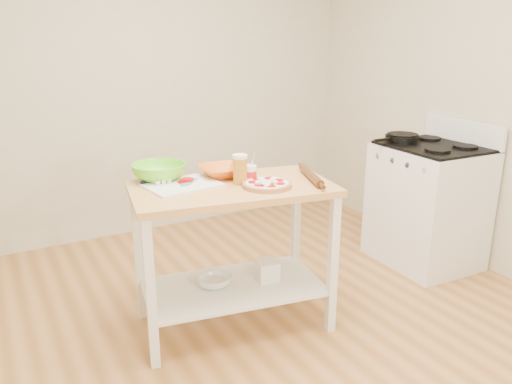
{
  "coord_description": "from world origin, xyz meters",
  "views": [
    {
      "loc": [
        -1.29,
        -2.04,
        1.71
      ],
      "look_at": [
        0.1,
        0.41,
        0.84
      ],
      "focal_mm": 35.0,
      "sensor_mm": 36.0,
      "label": 1
    }
  ],
  "objects_px": {
    "rolling_pin": "(311,176)",
    "shelf_bin": "(267,270)",
    "knife": "(155,180)",
    "cutting_board": "(181,184)",
    "green_bowl": "(159,172)",
    "gas_stove": "(427,204)",
    "skillet": "(402,137)",
    "pizza": "(267,184)",
    "yogurt_tub": "(250,173)",
    "beer_pint": "(240,169)",
    "spatula": "(189,182)",
    "prep_island": "(233,226)",
    "orange_bowl": "(222,171)",
    "shelf_glass_bowl": "(214,281)"
  },
  "relations": [
    {
      "from": "rolling_pin",
      "to": "shelf_bin",
      "type": "bearing_deg",
      "value": 161.5
    },
    {
      "from": "knife",
      "to": "cutting_board",
      "type": "bearing_deg",
      "value": -67.92
    },
    {
      "from": "green_bowl",
      "to": "shelf_bin",
      "type": "distance_m",
      "value": 0.9
    },
    {
      "from": "gas_stove",
      "to": "knife",
      "type": "distance_m",
      "value": 2.15
    },
    {
      "from": "skillet",
      "to": "rolling_pin",
      "type": "distance_m",
      "value": 1.23
    },
    {
      "from": "pizza",
      "to": "yogurt_tub",
      "type": "xyz_separation_m",
      "value": [
        -0.03,
        0.14,
        0.03
      ]
    },
    {
      "from": "beer_pint",
      "to": "green_bowl",
      "type": "bearing_deg",
      "value": 141.38
    },
    {
      "from": "spatula",
      "to": "yogurt_tub",
      "type": "height_order",
      "value": "yogurt_tub"
    },
    {
      "from": "skillet",
      "to": "spatula",
      "type": "distance_m",
      "value": 1.84
    },
    {
      "from": "prep_island",
      "to": "orange_bowl",
      "type": "xyz_separation_m",
      "value": [
        0.03,
        0.2,
        0.29
      ]
    },
    {
      "from": "green_bowl",
      "to": "yogurt_tub",
      "type": "bearing_deg",
      "value": -33.06
    },
    {
      "from": "beer_pint",
      "to": "yogurt_tub",
      "type": "relative_size",
      "value": 0.99
    },
    {
      "from": "orange_bowl",
      "to": "rolling_pin",
      "type": "bearing_deg",
      "value": -36.1
    },
    {
      "from": "cutting_board",
      "to": "knife",
      "type": "xyz_separation_m",
      "value": [
        -0.11,
        0.14,
        0.01
      ]
    },
    {
      "from": "cutting_board",
      "to": "skillet",
      "type": "bearing_deg",
      "value": -2.46
    },
    {
      "from": "spatula",
      "to": "green_bowl",
      "type": "bearing_deg",
      "value": 98.13
    },
    {
      "from": "knife",
      "to": "yogurt_tub",
      "type": "distance_m",
      "value": 0.56
    },
    {
      "from": "orange_bowl",
      "to": "rolling_pin",
      "type": "relative_size",
      "value": 0.69
    },
    {
      "from": "green_bowl",
      "to": "beer_pint",
      "type": "relative_size",
      "value": 1.84
    },
    {
      "from": "green_bowl",
      "to": "shelf_bin",
      "type": "bearing_deg",
      "value": -32.44
    },
    {
      "from": "pizza",
      "to": "orange_bowl",
      "type": "bearing_deg",
      "value": 111.12
    },
    {
      "from": "prep_island",
      "to": "yogurt_tub",
      "type": "relative_size",
      "value": 7.09
    },
    {
      "from": "green_bowl",
      "to": "gas_stove",
      "type": "bearing_deg",
      "value": -6.4
    },
    {
      "from": "gas_stove",
      "to": "shelf_bin",
      "type": "height_order",
      "value": "gas_stove"
    },
    {
      "from": "knife",
      "to": "beer_pint",
      "type": "height_order",
      "value": "beer_pint"
    },
    {
      "from": "yogurt_tub",
      "to": "rolling_pin",
      "type": "height_order",
      "value": "yogurt_tub"
    },
    {
      "from": "spatula",
      "to": "shelf_glass_bowl",
      "type": "xyz_separation_m",
      "value": [
        0.11,
        -0.08,
        -0.62
      ]
    },
    {
      "from": "gas_stove",
      "to": "shelf_glass_bowl",
      "type": "height_order",
      "value": "gas_stove"
    },
    {
      "from": "skillet",
      "to": "spatula",
      "type": "height_order",
      "value": "skillet"
    },
    {
      "from": "green_bowl",
      "to": "rolling_pin",
      "type": "bearing_deg",
      "value": -28.43
    },
    {
      "from": "prep_island",
      "to": "rolling_pin",
      "type": "xyz_separation_m",
      "value": [
        0.47,
        -0.12,
        0.28
      ]
    },
    {
      "from": "knife",
      "to": "green_bowl",
      "type": "relative_size",
      "value": 0.82
    },
    {
      "from": "skillet",
      "to": "shelf_glass_bowl",
      "type": "relative_size",
      "value": 1.9
    },
    {
      "from": "spatula",
      "to": "beer_pint",
      "type": "height_order",
      "value": "beer_pint"
    },
    {
      "from": "prep_island",
      "to": "spatula",
      "type": "height_order",
      "value": "spatula"
    },
    {
      "from": "knife",
      "to": "gas_stove",
      "type": "bearing_deg",
      "value": -21.58
    },
    {
      "from": "gas_stove",
      "to": "knife",
      "type": "bearing_deg",
      "value": 177.32
    },
    {
      "from": "knife",
      "to": "rolling_pin",
      "type": "bearing_deg",
      "value": -41.47
    },
    {
      "from": "spatula",
      "to": "rolling_pin",
      "type": "bearing_deg",
      "value": -43.33
    },
    {
      "from": "knife",
      "to": "shelf_glass_bowl",
      "type": "bearing_deg",
      "value": -56.39
    },
    {
      "from": "green_bowl",
      "to": "knife",
      "type": "bearing_deg",
      "value": -136.99
    },
    {
      "from": "knife",
      "to": "shelf_glass_bowl",
      "type": "distance_m",
      "value": 0.71
    },
    {
      "from": "rolling_pin",
      "to": "yogurt_tub",
      "type": "bearing_deg",
      "value": 158.38
    },
    {
      "from": "spatula",
      "to": "green_bowl",
      "type": "relative_size",
      "value": 0.43
    },
    {
      "from": "yogurt_tub",
      "to": "spatula",
      "type": "bearing_deg",
      "value": 161.9
    },
    {
      "from": "orange_bowl",
      "to": "shelf_bin",
      "type": "bearing_deg",
      "value": -51.57
    },
    {
      "from": "skillet",
      "to": "shelf_bin",
      "type": "bearing_deg",
      "value": -166.84
    },
    {
      "from": "pizza",
      "to": "spatula",
      "type": "distance_m",
      "value": 0.45
    },
    {
      "from": "skillet",
      "to": "rolling_pin",
      "type": "bearing_deg",
      "value": -160.35
    },
    {
      "from": "gas_stove",
      "to": "orange_bowl",
      "type": "height_order",
      "value": "gas_stove"
    }
  ]
}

